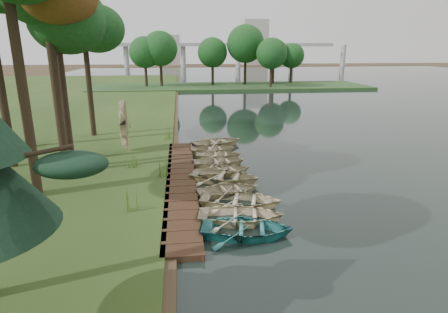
{
  "coord_description": "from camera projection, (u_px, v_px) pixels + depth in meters",
  "views": [
    {
      "loc": [
        -1.48,
        -19.63,
        7.34
      ],
      "look_at": [
        0.81,
        0.08,
        1.5
      ],
      "focal_mm": 30.0,
      "sensor_mm": 36.0,
      "label": 1
    }
  ],
  "objects": [
    {
      "name": "reeds_2",
      "position": [
        132.0,
        160.0,
        22.63
      ],
      "size": [
        0.6,
        0.6,
        0.86
      ],
      "primitive_type": "cone",
      "color": "#3F661E",
      "rests_on": "bank"
    },
    {
      "name": "tree_4",
      "position": [
        53.0,
        8.0,
        20.02
      ],
      "size": [
        4.56,
        4.56,
        11.05
      ],
      "color": "black",
      "rests_on": "bank"
    },
    {
      "name": "rowboat_1",
      "position": [
        241.0,
        214.0,
        16.07
      ],
      "size": [
        4.09,
        3.18,
        0.77
      ],
      "primitive_type": "imported",
      "rotation": [
        0.0,
        0.0,
        1.43
      ],
      "color": "beige",
      "rests_on": "water"
    },
    {
      "name": "boardwalk",
      "position": [
        181.0,
        182.0,
        20.73
      ],
      "size": [
        1.6,
        16.0,
        0.3
      ],
      "primitive_type": "cube",
      "color": "#352214",
      "rests_on": "ground"
    },
    {
      "name": "far_trees",
      "position": [
        213.0,
        52.0,
        67.29
      ],
      "size": [
        45.6,
        5.6,
        8.8
      ],
      "color": "black",
      "rests_on": "peninsula"
    },
    {
      "name": "rowboat_6",
      "position": [
        219.0,
        160.0,
        23.76
      ],
      "size": [
        3.51,
        2.65,
        0.69
      ],
      "primitive_type": "imported",
      "rotation": [
        0.0,
        0.0,
        1.66
      ],
      "color": "beige",
      "rests_on": "water"
    },
    {
      "name": "reeds_1",
      "position": [
        163.0,
        167.0,
        20.97
      ],
      "size": [
        0.6,
        0.6,
        1.12
      ],
      "primitive_type": "cone",
      "color": "#3F661E",
      "rests_on": "bank"
    },
    {
      "name": "tree_6",
      "position": [
        83.0,
        21.0,
        28.48
      ],
      "size": [
        4.32,
        4.32,
        10.85
      ],
      "color": "black",
      "rests_on": "bank"
    },
    {
      "name": "reeds_3",
      "position": [
        167.0,
        132.0,
        29.61
      ],
      "size": [
        0.6,
        0.6,
        1.11
      ],
      "primitive_type": "cone",
      "color": "#3F661E",
      "rests_on": "bank"
    },
    {
      "name": "building_a",
      "position": [
        255.0,
        42.0,
        155.14
      ],
      "size": [
        10.0,
        8.0,
        18.0
      ],
      "primitive_type": "cube",
      "color": "#A5A5A0",
      "rests_on": "ground"
    },
    {
      "name": "rowboat_2",
      "position": [
        241.0,
        199.0,
        17.65
      ],
      "size": [
        4.44,
        3.64,
        0.8
      ],
      "primitive_type": "imported",
      "rotation": [
        0.0,
        0.0,
        1.32
      ],
      "color": "beige",
      "rests_on": "water"
    },
    {
      "name": "stored_rowboat",
      "position": [
        127.0,
        146.0,
        26.19
      ],
      "size": [
        3.77,
        2.83,
        0.74
      ],
      "primitive_type": "imported",
      "rotation": [
        3.14,
        0.0,
        1.65
      ],
      "color": "beige",
      "rests_on": "bank"
    },
    {
      "name": "building_b",
      "position": [
        170.0,
        50.0,
        156.87
      ],
      "size": [
        8.0,
        8.0,
        12.0
      ],
      "primitive_type": "cube",
      "color": "#A5A5A0",
      "rests_on": "ground"
    },
    {
      "name": "bridge",
      "position": [
        217.0,
        47.0,
        134.66
      ],
      "size": [
        95.9,
        4.0,
        8.6
      ],
      "color": "#A5A5A0",
      "rests_on": "ground"
    },
    {
      "name": "rowboat_5",
      "position": [
        224.0,
        169.0,
        22.04
      ],
      "size": [
        3.69,
        2.98,
        0.67
      ],
      "primitive_type": "imported",
      "rotation": [
        0.0,
        0.0,
        1.79
      ],
      "color": "beige",
      "rests_on": "water"
    },
    {
      "name": "rowboat_0",
      "position": [
        247.0,
        227.0,
        14.88
      ],
      "size": [
        4.13,
        3.26,
        0.77
      ],
      "primitive_type": "imported",
      "rotation": [
        0.0,
        0.0,
        1.4
      ],
      "color": "teal",
      "rests_on": "water"
    },
    {
      "name": "rowboat_4",
      "position": [
        225.0,
        175.0,
        20.86
      ],
      "size": [
        4.68,
        4.06,
        0.81
      ],
      "primitive_type": "imported",
      "rotation": [
        0.0,
        0.0,
        1.18
      ],
      "color": "beige",
      "rests_on": "water"
    },
    {
      "name": "rowboat_3",
      "position": [
        229.0,
        189.0,
        19.07
      ],
      "size": [
        3.63,
        2.9,
        0.67
      ],
      "primitive_type": "imported",
      "rotation": [
        0.0,
        0.0,
        1.76
      ],
      "color": "beige",
      "rests_on": "water"
    },
    {
      "name": "ground",
      "position": [
        210.0,
        183.0,
        20.95
      ],
      "size": [
        300.0,
        300.0,
        0.0
      ],
      "primitive_type": "plane",
      "color": "#3D2F1D"
    },
    {
      "name": "rowboat_8",
      "position": [
        213.0,
        148.0,
        26.77
      ],
      "size": [
        3.37,
        2.53,
        0.66
      ],
      "primitive_type": "imported",
      "rotation": [
        0.0,
        0.0,
        1.65
      ],
      "color": "beige",
      "rests_on": "water"
    },
    {
      "name": "rowboat_9",
      "position": [
        217.0,
        141.0,
        28.4
      ],
      "size": [
        4.54,
        3.83,
        0.8
      ],
      "primitive_type": "imported",
      "rotation": [
        0.0,
        0.0,
        1.88
      ],
      "color": "beige",
      "rests_on": "water"
    },
    {
      "name": "peninsula",
      "position": [
        231.0,
        87.0,
        69.41
      ],
      "size": [
        50.0,
        14.0,
        0.45
      ],
      "primitive_type": "cube",
      "color": "#26461F",
      "rests_on": "ground"
    },
    {
      "name": "rowboat_7",
      "position": [
        218.0,
        153.0,
        25.38
      ],
      "size": [
        3.25,
        2.4,
        0.65
      ],
      "primitive_type": "imported",
      "rotation": [
        0.0,
        0.0,
        1.52
      ],
      "color": "beige",
      "rests_on": "water"
    },
    {
      "name": "reeds_0",
      "position": [
        131.0,
        200.0,
        16.62
      ],
      "size": [
        0.6,
        0.6,
        1.02
      ],
      "primitive_type": "cone",
      "color": "#3F661E",
      "rests_on": "bank"
    }
  ]
}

